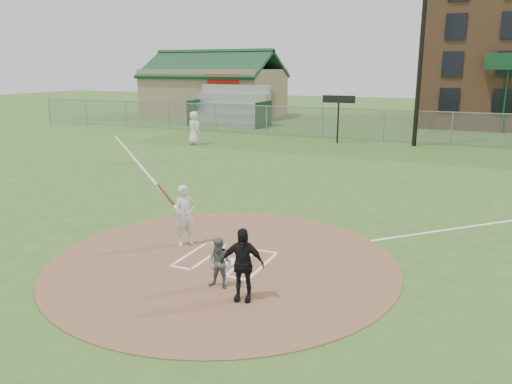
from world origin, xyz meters
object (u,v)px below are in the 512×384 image
at_px(catcher, 220,263).
at_px(batter_at_plate, 185,215).
at_px(umpire, 242,264).
at_px(ondeck_player, 194,128).
at_px(home_plate, 232,262).

distance_m(catcher, batter_at_plate, 2.89).
bearing_deg(umpire, catcher, 141.48).
xyz_separation_m(umpire, batter_at_plate, (-2.75, 2.30, 0.06)).
distance_m(catcher, umpire, 0.77).
distance_m(umpire, batter_at_plate, 3.59).
height_order(catcher, umpire, umpire).
bearing_deg(umpire, batter_at_plate, 126.31).
xyz_separation_m(umpire, ondeck_player, (-11.66, 17.83, 0.22)).
height_order(umpire, batter_at_plate, batter_at_plate).
distance_m(home_plate, batter_at_plate, 1.96).
relative_size(catcher, ondeck_player, 0.55).
height_order(home_plate, batter_at_plate, batter_at_plate).
bearing_deg(home_plate, batter_at_plate, 160.21).
bearing_deg(umpire, home_plate, 108.46).
bearing_deg(umpire, ondeck_player, 109.48).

